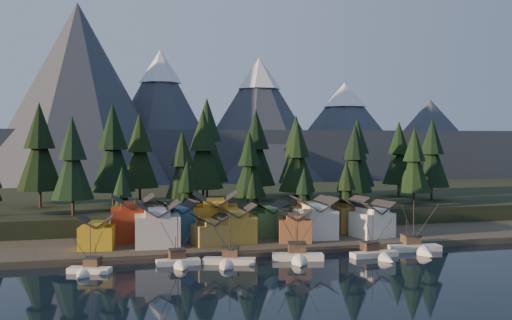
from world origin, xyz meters
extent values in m
plane|color=black|center=(0.00, 0.00, 0.00)|extent=(500.00, 500.00, 0.00)
cube|color=#353126|center=(0.00, 40.00, 0.75)|extent=(400.00, 50.00, 1.50)
cube|color=black|center=(0.00, 90.00, 3.00)|extent=(420.00, 100.00, 6.00)
cube|color=#4E4037|center=(0.00, 16.50, 0.50)|extent=(80.00, 4.00, 1.00)
cube|color=#464D5A|center=(0.00, 240.00, 15.00)|extent=(560.00, 160.00, 30.00)
cone|color=#464D5A|center=(-45.00, 180.00, 45.00)|extent=(100.00, 100.00, 90.00)
cone|color=#464D5A|center=(-5.00, 198.00, 36.00)|extent=(80.00, 80.00, 72.00)
cone|color=white|center=(-5.00, 198.00, 63.36)|extent=(22.40, 22.40, 17.28)
cone|color=#464D5A|center=(45.00, 186.00, 34.00)|extent=(84.00, 84.00, 68.00)
cone|color=white|center=(45.00, 186.00, 59.84)|extent=(23.52, 23.52, 16.32)
cone|color=#464D5A|center=(100.00, 202.00, 29.00)|extent=(92.00, 92.00, 58.00)
cone|color=white|center=(100.00, 202.00, 51.04)|extent=(25.76, 25.76, 13.92)
cone|color=#464D5A|center=(160.00, 210.00, 25.00)|extent=(88.00, 88.00, 50.00)
cube|color=white|center=(-34.77, 8.67, 0.31)|extent=(8.49, 5.28, 1.42)
cone|color=white|center=(-36.30, 4.52, 0.31)|extent=(3.44, 3.50, 2.66)
cube|color=black|center=(-34.77, 8.67, -0.22)|extent=(8.69, 5.39, 0.31)
cube|color=#4E3A2A|center=(-34.26, 10.06, 1.68)|extent=(3.58, 3.47, 1.59)
cube|color=#2C2A2A|center=(-34.26, 10.06, 2.57)|extent=(3.80, 3.70, 0.18)
cylinder|color=black|center=(-34.60, 9.13, 4.96)|extent=(0.16, 0.16, 7.97)
cylinder|color=black|center=(-33.68, 11.63, 2.92)|extent=(0.12, 0.12, 3.90)
cube|color=white|center=(-17.72, 11.34, 0.34)|extent=(8.83, 3.18, 1.55)
cone|color=white|center=(-17.57, 6.55, 0.34)|extent=(2.99, 3.08, 2.90)
cube|color=black|center=(-17.72, 11.34, -0.24)|extent=(9.04, 3.24, 0.34)
cube|color=#4B3628|center=(-17.78, 12.94, 1.84)|extent=(3.19, 3.00, 1.74)
cube|color=#2C2A2A|center=(-17.78, 12.94, 2.80)|extent=(3.38, 3.20, 0.19)
cylinder|color=black|center=(-17.74, 11.87, 5.41)|extent=(0.17, 0.17, 8.70)
cylinder|color=black|center=(-17.83, 14.75, 3.19)|extent=(0.14, 0.14, 4.25)
cube|color=silver|center=(-7.54, 9.88, 0.35)|extent=(10.96, 6.36, 1.59)
cone|color=silver|center=(-9.49, 4.41, 0.35)|extent=(4.02, 4.40, 2.99)
cube|color=black|center=(-7.54, 9.88, -0.25)|extent=(11.22, 6.49, 0.35)
cube|color=#503B2A|center=(-6.89, 11.70, 1.89)|extent=(4.00, 3.88, 1.79)
cube|color=#2C2A2A|center=(-6.89, 11.70, 2.89)|extent=(4.26, 4.14, 0.20)
cylinder|color=black|center=(-7.32, 10.48, 5.58)|extent=(0.18, 0.18, 8.96)
cylinder|color=black|center=(-6.16, 13.76, 3.29)|extent=(0.14, 0.14, 4.38)
cube|color=white|center=(7.10, 9.90, 0.39)|extent=(11.13, 5.76, 1.80)
cone|color=white|center=(5.74, 4.23, 0.39)|extent=(4.13, 4.32, 3.37)
cube|color=black|center=(7.10, 9.90, -0.28)|extent=(11.39, 5.88, 0.39)
cube|color=#503C2A|center=(7.55, 11.79, 2.14)|extent=(4.29, 4.12, 2.02)
cube|color=#2C2A2A|center=(7.55, 11.79, 3.26)|extent=(4.56, 4.39, 0.22)
cylinder|color=black|center=(7.25, 10.53, 6.30)|extent=(0.20, 0.20, 10.12)
cylinder|color=black|center=(8.07, 13.93, 3.71)|extent=(0.16, 0.16, 4.95)
cube|color=silver|center=(23.97, 8.74, 0.34)|extent=(10.58, 3.82, 1.57)
cone|color=silver|center=(24.46, 3.07, 0.34)|extent=(3.23, 3.78, 2.94)
cube|color=black|center=(23.97, 8.74, -0.24)|extent=(10.84, 3.89, 0.34)
cube|color=#462F25|center=(23.81, 10.63, 1.86)|extent=(3.38, 3.20, 1.76)
cube|color=#2C2A2A|center=(23.81, 10.63, 2.84)|extent=(3.59, 3.41, 0.20)
cylinder|color=black|center=(23.92, 9.37, 5.49)|extent=(0.18, 0.18, 8.82)
cylinder|color=black|center=(23.62, 12.77, 3.23)|extent=(0.14, 0.14, 4.31)
cube|color=white|center=(35.87, 12.46, 0.40)|extent=(11.90, 4.35, 1.82)
cone|color=white|center=(35.35, 6.08, 0.40)|extent=(3.72, 4.25, 3.41)
cube|color=black|center=(35.87, 12.46, -0.28)|extent=(12.19, 4.43, 0.40)
cube|color=brown|center=(36.05, 14.58, 2.16)|extent=(3.90, 3.69, 2.04)
cube|color=#2C2A2A|center=(36.05, 14.58, 3.29)|extent=(4.14, 3.94, 0.23)
cylinder|color=black|center=(35.93, 13.16, 6.36)|extent=(0.20, 0.20, 10.22)
cylinder|color=black|center=(36.25, 16.99, 3.75)|extent=(0.16, 0.16, 4.99)
cube|color=gold|center=(-33.76, 24.72, 3.97)|extent=(7.94, 7.16, 4.94)
cube|color=gold|center=(-33.76, 24.72, 6.94)|extent=(4.71, 6.62, 1.01)
cube|color=beige|center=(-20.80, 24.59, 4.99)|extent=(10.00, 8.97, 6.97)
cube|color=beige|center=(-20.80, 24.59, 9.14)|extent=(5.65, 8.62, 1.36)
cube|color=#A5833A|center=(-9.25, 23.49, 3.82)|extent=(7.94, 7.56, 4.64)
cube|color=#A5833A|center=(-9.25, 23.49, 6.62)|extent=(4.83, 6.91, 0.98)
cube|color=#AE8C2C|center=(-2.95, 25.25, 4.59)|extent=(8.87, 7.86, 6.17)
cube|color=#AE8C2C|center=(-2.95, 25.25, 8.28)|extent=(4.94, 7.64, 1.23)
cube|color=brown|center=(10.70, 23.15, 4.14)|extent=(8.83, 8.83, 5.28)
cube|color=brown|center=(10.70, 23.15, 7.29)|extent=(5.55, 7.96, 1.04)
cube|color=silver|center=(16.77, 25.47, 4.91)|extent=(9.68, 8.30, 6.82)
cube|color=silver|center=(16.77, 25.47, 8.96)|extent=(5.51, 7.91, 1.30)
cube|color=white|center=(30.93, 24.10, 4.46)|extent=(9.95, 9.11, 5.92)
cube|color=white|center=(30.93, 24.10, 8.01)|extent=(6.12, 8.18, 1.21)
cube|color=maroon|center=(-25.80, 32.86, 5.33)|extent=(9.92, 8.83, 7.67)
cube|color=maroon|center=(-25.80, 32.86, 9.85)|extent=(5.48, 8.63, 1.39)
cube|color=#396988|center=(-15.40, 31.38, 4.84)|extent=(9.55, 9.15, 6.67)
cube|color=#396988|center=(-15.40, 31.38, 8.74)|extent=(5.90, 8.28, 1.15)
cube|color=orange|center=(-6.37, 31.73, 5.44)|extent=(11.95, 10.68, 7.89)
cube|color=orange|center=(-6.37, 31.73, 10.11)|extent=(7.26, 9.66, 1.48)
cube|color=#4D8246|center=(7.18, 32.86, 4.40)|extent=(8.89, 7.59, 5.81)
cube|color=#4D8246|center=(7.18, 32.86, 7.88)|extent=(5.19, 7.07, 1.16)
cube|color=#AE752C|center=(17.96, 32.24, 4.84)|extent=(8.60, 7.65, 6.68)
cube|color=#AE752C|center=(17.96, 32.24, 8.77)|extent=(4.74, 7.49, 1.21)
cube|color=olive|center=(28.44, 32.41, 4.77)|extent=(8.55, 8.08, 6.53)
cube|color=olive|center=(28.44, 32.41, 8.59)|extent=(4.93, 7.68, 1.13)
cylinder|color=#332319|center=(-50.00, 68.00, 8.62)|extent=(0.70, 0.70, 5.23)
cone|color=black|center=(-50.00, 68.00, 19.95)|extent=(12.79, 12.79, 18.02)
cone|color=black|center=(-50.00, 68.00, 29.25)|extent=(8.72, 8.72, 13.08)
cylinder|color=#332319|center=(-40.00, 48.00, 8.21)|extent=(0.70, 0.70, 4.42)
cone|color=black|center=(-40.00, 48.00, 17.78)|extent=(10.80, 10.80, 15.22)
cone|color=black|center=(-40.00, 48.00, 25.64)|extent=(7.36, 7.36, 11.05)
cylinder|color=#332319|center=(-30.00, 60.00, 8.58)|extent=(0.70, 0.70, 5.16)
cone|color=black|center=(-30.00, 60.00, 19.77)|extent=(12.62, 12.62, 17.78)
cone|color=black|center=(-30.00, 60.00, 28.94)|extent=(8.60, 8.60, 12.90)
cylinder|color=#332319|center=(-22.00, 75.00, 8.42)|extent=(0.70, 0.70, 4.84)
cone|color=black|center=(-22.00, 75.00, 18.91)|extent=(11.84, 11.84, 16.68)
cone|color=black|center=(-22.00, 75.00, 27.52)|extent=(8.07, 8.07, 12.10)
cylinder|color=#332319|center=(-12.00, 50.00, 7.90)|extent=(0.70, 0.70, 3.80)
cone|color=black|center=(-12.00, 50.00, 16.13)|extent=(9.28, 9.28, 13.08)
cone|color=black|center=(-12.00, 50.00, 22.88)|extent=(6.33, 6.33, 9.49)
cylinder|color=#332319|center=(-4.00, 65.00, 8.49)|extent=(0.70, 0.70, 4.99)
cone|color=black|center=(-4.00, 65.00, 19.30)|extent=(12.19, 12.19, 17.18)
cone|color=black|center=(-4.00, 65.00, 28.17)|extent=(8.31, 8.31, 12.47)
cylinder|color=#332319|center=(6.00, 48.00, 7.89)|extent=(0.70, 0.70, 3.79)
cone|color=black|center=(6.00, 48.00, 16.10)|extent=(9.26, 9.26, 13.04)
cone|color=black|center=(6.00, 48.00, 22.83)|extent=(6.31, 6.31, 9.47)
cylinder|color=#332319|center=(14.00, 72.00, 8.53)|extent=(0.70, 0.70, 5.06)
cone|color=black|center=(14.00, 72.00, 19.50)|extent=(12.38, 12.38, 17.44)
cone|color=black|center=(14.00, 72.00, 28.50)|extent=(8.44, 8.44, 12.66)
cylinder|color=#332319|center=(22.00, 55.00, 8.20)|extent=(0.70, 0.70, 4.39)
cone|color=black|center=(22.00, 55.00, 17.72)|extent=(10.74, 10.74, 15.14)
cone|color=black|center=(22.00, 55.00, 25.53)|extent=(7.32, 7.32, 10.99)
cylinder|color=#332319|center=(30.00, 80.00, 8.43)|extent=(0.70, 0.70, 4.85)
cone|color=black|center=(30.00, 80.00, 18.93)|extent=(11.86, 11.86, 16.71)
cone|color=black|center=(30.00, 80.00, 27.56)|extent=(8.08, 8.08, 12.13)
cylinder|color=#332319|center=(38.00, 50.00, 8.11)|extent=(0.70, 0.70, 4.21)
cone|color=black|center=(38.00, 50.00, 17.23)|extent=(10.29, 10.29, 14.50)
cone|color=black|center=(38.00, 50.00, 24.71)|extent=(7.02, 7.02, 10.53)
cylinder|color=#332319|center=(46.00, 66.00, 8.30)|extent=(0.70, 0.70, 4.60)
cone|color=black|center=(46.00, 66.00, 18.27)|extent=(11.25, 11.25, 15.85)
cone|color=black|center=(46.00, 66.00, 26.45)|extent=(7.67, 7.67, 11.50)
cylinder|color=#332319|center=(56.00, 48.00, 8.01)|extent=(0.70, 0.70, 4.02)
cone|color=black|center=(56.00, 48.00, 16.73)|extent=(9.84, 9.84, 13.86)
cone|color=black|center=(56.00, 48.00, 23.89)|extent=(6.71, 6.71, 10.06)
cylinder|color=#332319|center=(64.00, 72.00, 8.24)|extent=(0.70, 0.70, 4.49)
cone|color=black|center=(64.00, 72.00, 17.96)|extent=(10.97, 10.97, 15.45)
cone|color=black|center=(64.00, 72.00, 25.94)|extent=(7.48, 7.48, 11.22)
cylinder|color=#332319|center=(0.00, 82.00, 8.90)|extent=(0.70, 0.70, 5.79)
cone|color=black|center=(0.00, 82.00, 21.45)|extent=(14.16, 14.16, 19.96)
cone|color=black|center=(0.00, 82.00, 31.75)|extent=(9.66, 9.66, 14.48)
cylinder|color=#332319|center=(68.00, 58.00, 8.29)|extent=(0.70, 0.70, 4.58)
cone|color=black|center=(68.00, 58.00, 18.21)|extent=(11.19, 11.19, 15.77)
cone|color=black|center=(68.00, 58.00, 26.35)|extent=(7.63, 7.63, 11.45)
cylinder|color=#332319|center=(-28.00, 40.00, 3.01)|extent=(0.70, 0.70, 3.02)
cone|color=black|center=(-28.00, 40.00, 9.56)|extent=(7.39, 7.39, 10.41)
cone|color=black|center=(-28.00, 40.00, 14.93)|extent=(5.04, 5.04, 7.55)
cylinder|color=#332319|center=(-12.00, 40.00, 3.15)|extent=(0.70, 0.70, 3.31)
cone|color=black|center=(-12.00, 40.00, 10.32)|extent=(8.09, 8.09, 11.40)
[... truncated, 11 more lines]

